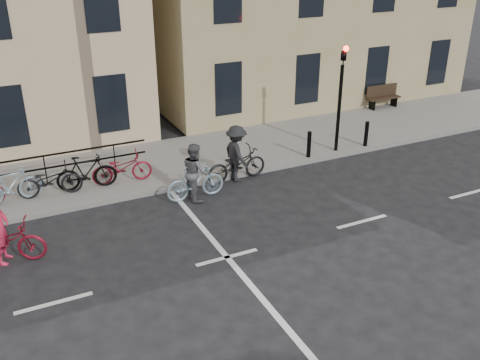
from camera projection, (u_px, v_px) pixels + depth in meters
name	position (u px, v px, depth m)	size (l,w,h in m)	color
ground	(227.00, 257.00, 12.80)	(120.00, 120.00, 0.00)	black
sidewalk	(23.00, 189.00, 16.08)	(46.00, 4.00, 0.15)	slate
traffic_light	(341.00, 86.00, 17.78)	(0.18, 0.30, 3.90)	black
bollard_east	(309.00, 144.00, 18.00)	(0.14, 0.14, 0.90)	black
bollard_west	(366.00, 134.00, 18.95)	(0.14, 0.14, 0.90)	black
bench	(383.00, 95.00, 23.20)	(1.60, 0.41, 0.97)	black
parked_bikes	(10.00, 186.00, 14.92)	(8.30, 1.23, 1.05)	black
cyclist_pink	(1.00, 239.00, 12.41)	(2.10, 1.31, 1.77)	maroon
cyclist_grey	(195.00, 177.00, 15.38)	(1.76, 0.83, 1.70)	#8BA6B7
cyclist_dark	(236.00, 159.00, 16.53)	(2.06, 1.20, 1.79)	black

